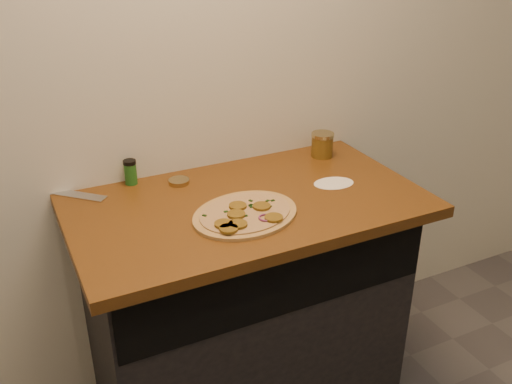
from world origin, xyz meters
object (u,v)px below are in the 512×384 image
pizza (245,214)px  spice_shaker (130,172)px  salsa_jar (322,145)px  chefs_knife (54,191)px

pizza → spice_shaker: 0.48m
pizza → salsa_jar: size_ratio=4.56×
salsa_jar → spice_shaker: bearing=174.0°
salsa_jar → pizza: bearing=-146.5°
pizza → salsa_jar: (0.49, 0.32, 0.04)m
pizza → chefs_knife: size_ratio=1.65×
spice_shaker → chefs_knife: bearing=169.1°
chefs_knife → pizza: bearing=-40.8°
chefs_knife → spice_shaker: size_ratio=2.96×
salsa_jar → spice_shaker: 0.76m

